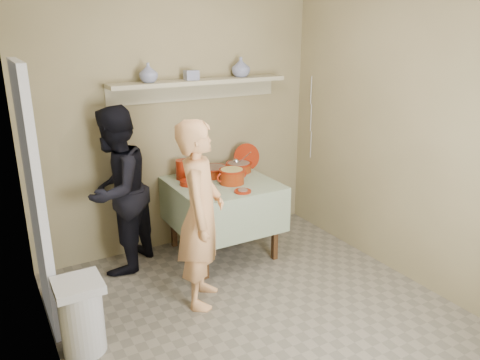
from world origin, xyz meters
TOP-DOWN VIEW (x-y plane):
  - ground at (0.00, 0.00)m, footprint 3.50×3.50m
  - tile_panel at (-1.46, 0.95)m, footprint 0.06×0.70m
  - plate_stack_a at (-0.04, 1.56)m, footprint 0.15×0.15m
  - plate_stack_b at (0.14, 1.59)m, footprint 0.15×0.15m
  - bowl_stack at (-0.03, 1.22)m, footprint 0.14×0.14m
  - empty_bowl at (-0.07, 1.36)m, footprint 0.16×0.16m
  - propped_lid at (0.71, 1.58)m, footprint 0.30×0.12m
  - vase_right at (0.66, 1.62)m, footprint 0.24×0.24m
  - vase_left at (-0.32, 1.61)m, footprint 0.24×0.24m
  - ceramic_box at (0.11, 1.61)m, footprint 0.13×0.09m
  - person_cook at (-0.30, 0.59)m, footprint 0.62×0.68m
  - person_helper at (-0.73, 1.48)m, footprint 0.95×0.95m
  - room_shell at (0.00, 0.00)m, footprint 3.04×3.54m
  - serving_table at (0.25, 1.28)m, footprint 0.97×0.97m
  - cazuela_meat_a at (0.26, 1.49)m, footprint 0.30×0.30m
  - cazuela_meat_b at (0.56, 1.49)m, footprint 0.28×0.28m
  - ladle at (0.54, 1.51)m, footprint 0.08×0.26m
  - cazuela_rice at (0.31, 1.20)m, footprint 0.33×0.25m
  - front_plate at (0.28, 0.92)m, footprint 0.16×0.16m
  - wall_shelf at (0.20, 1.65)m, footprint 1.80×0.25m
  - trash_bin at (-1.32, 0.41)m, footprint 0.32×0.32m
  - electrical_cord at (1.47, 1.48)m, footprint 0.01×0.05m

SIDE VIEW (x-z plane):
  - ground at x=0.00m, z-range 0.00..0.00m
  - trash_bin at x=-1.32m, z-range 0.00..0.56m
  - serving_table at x=0.25m, z-range 0.26..1.02m
  - front_plate at x=0.28m, z-range 0.76..0.78m
  - person_cook at x=-0.30m, z-range 0.00..1.55m
  - person_helper at x=-0.73m, z-range 0.00..1.56m
  - empty_bowl at x=-0.07m, z-range 0.76..0.81m
  - cazuela_meat_a at x=0.26m, z-range 0.77..0.87m
  - cazuela_meat_b at x=0.56m, z-range 0.77..0.87m
  - bowl_stack at x=-0.03m, z-range 0.76..0.90m
  - cazuela_rice at x=0.31m, z-range 0.77..0.92m
  - plate_stack_b at x=0.14m, z-range 0.76..0.95m
  - plate_stack_a at x=-0.04m, z-range 0.76..0.95m
  - ladle at x=0.54m, z-range 0.78..0.97m
  - propped_lid at x=0.71m, z-range 0.74..1.03m
  - tile_panel at x=-1.46m, z-range 0.00..2.00m
  - electrical_cord at x=1.47m, z-range 0.80..1.70m
  - room_shell at x=0.00m, z-range 0.30..2.92m
  - wall_shelf at x=0.20m, z-range 1.57..1.78m
  - ceramic_box at x=0.11m, z-range 1.72..1.81m
  - vase_left at x=-0.32m, z-range 1.72..1.90m
  - vase_right at x=0.66m, z-range 1.72..1.92m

